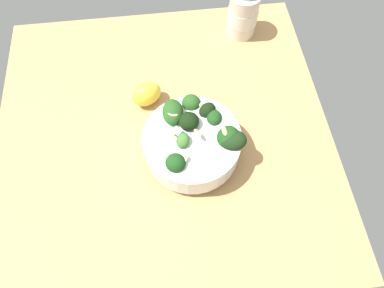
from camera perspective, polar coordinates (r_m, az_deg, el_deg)
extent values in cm
cube|color=tan|center=(69.47, -4.63, 1.36)|extent=(64.90, 64.90, 4.35)
cylinder|color=white|center=(64.24, 0.00, -1.31)|extent=(9.53, 9.53, 1.64)
cylinder|color=white|center=(61.32, 0.00, 0.04)|extent=(17.32, 17.32, 4.92)
cylinder|color=silver|center=(59.50, 0.00, 0.96)|extent=(15.24, 15.24, 0.80)
cylinder|color=#2F662B|center=(60.38, 6.51, -0.19)|extent=(1.96, 1.88, 1.51)
ellipsoid|color=black|center=(58.68, 6.70, 0.68)|extent=(6.45, 5.67, 4.35)
cylinder|color=#2F662B|center=(62.36, 3.63, 3.69)|extent=(1.49, 1.49, 0.95)
ellipsoid|color=#194216|center=(61.21, 3.71, 4.35)|extent=(3.33, 3.85, 2.76)
cylinder|color=#2F662B|center=(60.33, 5.89, 0.42)|extent=(1.96, 2.05, 1.44)
ellipsoid|color=#194216|center=(58.91, 6.04, 1.16)|extent=(6.32, 5.78, 4.73)
cylinder|color=#2F662B|center=(63.25, 2.46, 4.77)|extent=(1.67, 1.73, 1.82)
ellipsoid|color=black|center=(61.89, 2.52, 5.57)|extent=(4.89, 4.49, 4.02)
cylinder|color=#3C7A32|center=(58.12, -2.67, -3.83)|extent=(1.85, 1.83, 1.65)
ellipsoid|color=#194216|center=(56.61, -2.74, -3.15)|extent=(5.05, 5.18, 3.87)
cylinder|color=#2F662B|center=(61.19, -0.51, 2.93)|extent=(1.67, 1.70, 1.33)
ellipsoid|color=black|center=(59.69, -0.52, 3.78)|extent=(4.38, 4.47, 3.59)
cylinder|color=#2F662B|center=(64.17, -0.13, 6.02)|extent=(1.68, 1.67, 1.07)
ellipsoid|color=#23511C|center=(62.95, -0.14, 6.77)|extent=(4.68, 4.78, 3.35)
cylinder|color=#3C7A32|center=(62.30, -3.08, 4.24)|extent=(2.27, 2.32, 1.69)
ellipsoid|color=#23511C|center=(60.60, -3.17, 5.25)|extent=(4.65, 5.51, 4.77)
cylinder|color=#2F662B|center=(59.24, -1.48, -0.03)|extent=(1.13, 1.12, 1.33)
ellipsoid|color=#386B2B|center=(58.07, -1.51, 0.58)|extent=(3.49, 3.72, 2.98)
ellipsoid|color=#DBBC84|center=(57.90, -2.94, 1.23)|extent=(1.38, 1.97, 0.68)
ellipsoid|color=#DBBC84|center=(59.12, -3.22, 5.03)|extent=(2.05, 1.56, 0.52)
ellipsoid|color=#DBBC84|center=(57.36, 5.41, 2.21)|extent=(1.19, 1.97, 1.08)
ellipsoid|color=#DBBC84|center=(61.87, 1.79, 5.90)|extent=(1.46, 2.01, 1.01)
ellipsoid|color=#DBBC84|center=(57.55, 0.96, 1.85)|extent=(1.75, 2.08, 0.67)
ellipsoid|color=#DBBC84|center=(57.67, -2.81, 2.29)|extent=(1.73, 2.06, 0.54)
ellipsoid|color=#DBBC84|center=(56.52, -1.28, -2.56)|extent=(1.88, 1.97, 1.26)
ellipsoid|color=yellow|center=(69.57, -7.53, 8.19)|extent=(7.23, 6.33, 5.01)
cylinder|color=beige|center=(81.02, 8.43, 20.50)|extent=(6.44, 6.44, 10.04)
cylinder|color=silver|center=(81.11, 8.42, 20.43)|extent=(6.57, 6.57, 3.65)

